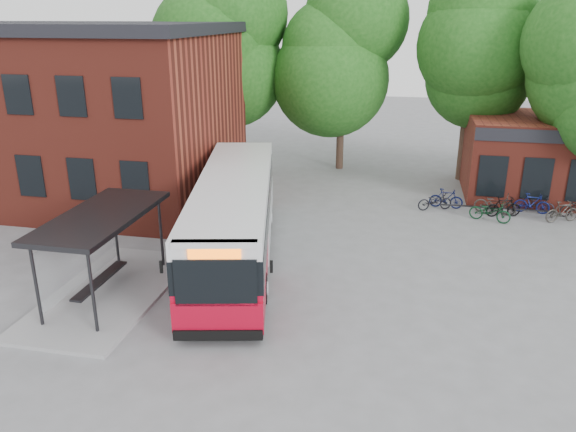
% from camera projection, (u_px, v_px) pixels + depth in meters
% --- Properties ---
extents(ground, '(100.00, 100.00, 0.00)m').
position_uv_depth(ground, '(247.00, 294.00, 18.84)').
color(ground, slate).
extents(station_building, '(18.40, 10.40, 8.50)m').
position_uv_depth(station_building, '(45.00, 111.00, 28.22)').
color(station_building, maroon).
rests_on(station_building, ground).
extents(bus_shelter, '(3.60, 7.00, 2.90)m').
position_uv_depth(bus_shelter, '(105.00, 255.00, 18.30)').
color(bus_shelter, '#28282B').
rests_on(bus_shelter, ground).
extents(bike_rail, '(5.20, 0.10, 0.38)m').
position_uv_depth(bike_rail, '(497.00, 211.00, 26.17)').
color(bike_rail, '#28282B').
rests_on(bike_rail, ground).
extents(tree_0, '(7.92, 7.92, 11.00)m').
position_uv_depth(tree_0, '(221.00, 75.00, 32.87)').
color(tree_0, '#1A4E14').
rests_on(tree_0, ground).
extents(tree_1, '(7.92, 7.92, 10.40)m').
position_uv_depth(tree_1, '(342.00, 81.00, 32.53)').
color(tree_1, '#1A4E14').
rests_on(tree_1, ground).
extents(tree_2, '(7.92, 7.92, 11.00)m').
position_uv_depth(tree_2, '(470.00, 81.00, 30.15)').
color(tree_2, '#1A4E14').
rests_on(tree_2, ground).
extents(city_bus, '(5.28, 12.77, 3.17)m').
position_uv_depth(city_bus, '(235.00, 219.00, 21.11)').
color(city_bus, '#AC061E').
rests_on(city_bus, ground).
extents(bicycle_0, '(1.80, 1.20, 0.89)m').
position_uv_depth(bicycle_0, '(435.00, 201.00, 26.81)').
color(bicycle_0, black).
rests_on(bicycle_0, ground).
extents(bicycle_1, '(1.63, 0.60, 0.96)m').
position_uv_depth(bicycle_1, '(446.00, 198.00, 27.07)').
color(bicycle_1, '#0B123F').
rests_on(bicycle_1, ground).
extents(bicycle_2, '(1.93, 1.16, 0.96)m').
position_uv_depth(bicycle_2, '(490.00, 211.00, 25.30)').
color(bicycle_2, '#113A1F').
rests_on(bicycle_2, ground).
extents(bicycle_3, '(1.68, 0.84, 0.97)m').
position_uv_depth(bicycle_3, '(504.00, 207.00, 25.88)').
color(bicycle_3, black).
rests_on(bicycle_3, ground).
extents(bicycle_4, '(1.99, 1.05, 0.99)m').
position_uv_depth(bicycle_4, '(495.00, 203.00, 26.29)').
color(bicycle_4, '#36332F').
rests_on(bicycle_4, ground).
extents(bicycle_5, '(1.64, 0.65, 0.96)m').
position_uv_depth(bicycle_5, '(532.00, 203.00, 26.37)').
color(bicycle_5, '#0F1956').
rests_on(bicycle_5, ground).
extents(bicycle_6, '(1.63, 0.99, 0.81)m').
position_uv_depth(bicycle_6, '(537.00, 204.00, 26.56)').
color(bicycle_6, '#24232D').
rests_on(bicycle_6, ground).
extents(bicycle_7, '(1.70, 1.09, 0.99)m').
position_uv_depth(bicycle_7, '(562.00, 212.00, 25.22)').
color(bicycle_7, '#383631').
rests_on(bicycle_7, ground).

